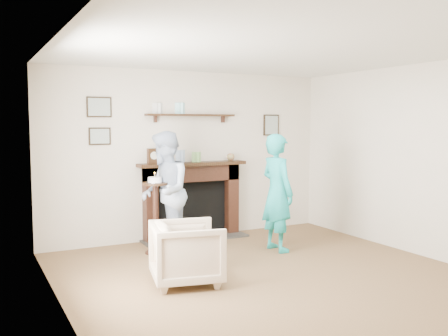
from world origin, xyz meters
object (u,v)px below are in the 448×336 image
(pedestal_table, at_px, (155,203))
(man, at_px, (165,252))
(armchair, at_px, (187,283))
(woman, at_px, (277,250))

(pedestal_table, bearing_deg, man, -3.14)
(pedestal_table, bearing_deg, armchair, -95.26)
(armchair, bearing_deg, man, 1.35)
(armchair, distance_m, woman, 1.81)
(woman, bearing_deg, man, 63.18)
(woman, bearing_deg, armchair, 110.94)
(man, bearing_deg, armchair, 6.30)
(armchair, relative_size, pedestal_table, 0.68)
(armchair, bearing_deg, woman, -53.50)
(pedestal_table, bearing_deg, woman, -21.89)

